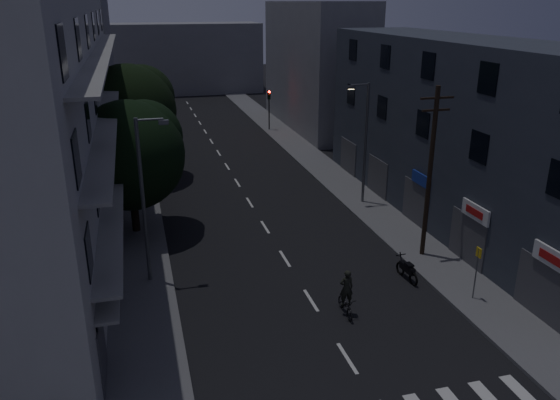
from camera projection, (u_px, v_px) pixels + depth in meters
name	position (u px, v px, depth m)	size (l,w,h in m)	color
ground	(236.00, 181.00, 41.95)	(160.00, 160.00, 0.00)	black
sidewalk_left	(136.00, 188.00, 40.09)	(3.00, 90.00, 0.15)	#565659
sidewalk_right	(328.00, 172.00, 43.76)	(3.00, 90.00, 0.15)	#565659
lane_markings	(223.00, 159.00, 47.61)	(0.15, 60.50, 0.01)	beige
building_left	(44.00, 116.00, 30.27)	(7.00, 36.00, 14.00)	#A8A7A3
building_right	(462.00, 133.00, 33.02)	(6.19, 28.00, 11.00)	#2D333E
building_far_left	(80.00, 52.00, 57.13)	(6.00, 20.00, 16.00)	slate
building_far_right	(315.00, 66.00, 58.07)	(6.00, 20.00, 13.00)	slate
building_far_end	(179.00, 58.00, 81.05)	(24.00, 8.00, 10.00)	slate
tree_near	(130.00, 151.00, 30.91)	(6.29, 6.29, 7.76)	black
tree_mid	(129.00, 108.00, 40.32)	(7.02, 7.02, 8.64)	black
tree_far	(129.00, 101.00, 47.50)	(5.99, 5.99, 7.41)	black
traffic_signal_far_right	(269.00, 102.00, 57.13)	(0.28, 0.37, 4.10)	black
traffic_signal_far_left	(142.00, 112.00, 51.77)	(0.28, 0.37, 4.10)	black
street_lamp_left_near	(145.00, 194.00, 25.28)	(1.51, 0.25, 8.00)	#595D61
street_lamp_right	(364.00, 138.00, 35.64)	(1.51, 0.25, 8.00)	#55575D
street_lamp_left_far	(137.00, 115.00, 42.87)	(1.51, 0.25, 8.00)	slate
utility_pole	(430.00, 170.00, 27.88)	(1.80, 0.24, 9.00)	black
bus_stop_sign	(477.00, 264.00, 24.50)	(0.06, 0.35, 2.52)	#595B60
motorcycle	(407.00, 270.00, 26.92)	(0.55, 1.91, 1.22)	black
cyclist	(346.00, 300.00, 23.83)	(0.63, 1.71, 2.15)	black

